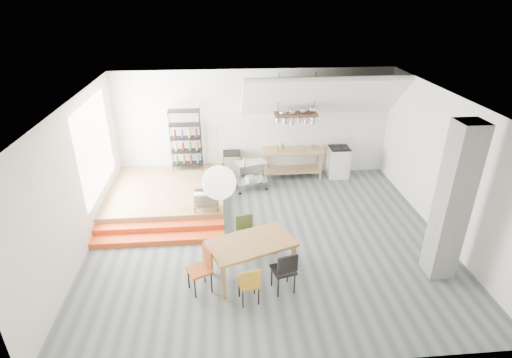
{
  "coord_description": "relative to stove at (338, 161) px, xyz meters",
  "views": [
    {
      "loc": [
        -0.94,
        -7.68,
        5.27
      ],
      "look_at": [
        -0.2,
        0.8,
        1.14
      ],
      "focal_mm": 28.0,
      "sensor_mm": 36.0,
      "label": 1
    }
  ],
  "objects": [
    {
      "name": "dining_table",
      "position": [
        -2.97,
        -4.41,
        0.21
      ],
      "size": [
        1.86,
        1.44,
        0.78
      ],
      "rotation": [
        0.0,
        0.0,
        0.36
      ],
      "color": "brown",
      "rests_on": "ground"
    },
    {
      "name": "wire_shelving",
      "position": [
        -4.5,
        0.04,
        0.85
      ],
      "size": [
        0.88,
        0.38,
        1.8
      ],
      "color": "black",
      "rests_on": "platform"
    },
    {
      "name": "stove",
      "position": [
        0.0,
        0.0,
        0.0
      ],
      "size": [
        0.6,
        0.6,
        1.18
      ],
      "color": "white",
      "rests_on": "ground"
    },
    {
      "name": "chair_olive",
      "position": [
        -3.03,
        -3.65,
        0.04
      ],
      "size": [
        0.49,
        0.49,
        0.88
      ],
      "rotation": [
        0.0,
        0.0,
        0.24
      ],
      "color": "#495729",
      "rests_on": "ground"
    },
    {
      "name": "window_pane",
      "position": [
        -6.48,
        -1.66,
        1.32
      ],
      "size": [
        0.02,
        2.5,
        2.2
      ],
      "primitive_type": "cube",
      "color": "white",
      "rests_on": "wall_left"
    },
    {
      "name": "mini_fridge",
      "position": [
        -3.21,
        0.04,
        -0.05
      ],
      "size": [
        0.5,
        0.5,
        0.86
      ],
      "primitive_type": "cube",
      "color": "black",
      "rests_on": "ground"
    },
    {
      "name": "microwave_shelf",
      "position": [
        -3.9,
        -2.41,
        0.07
      ],
      "size": [
        0.6,
        0.4,
        0.16
      ],
      "color": "olive",
      "rests_on": "platform"
    },
    {
      "name": "wall_left",
      "position": [
        -6.5,
        -3.16,
        1.12
      ],
      "size": [
        0.04,
        7.0,
        3.2
      ],
      "primitive_type": "cube",
      "color": "silver",
      "rests_on": "ground"
    },
    {
      "name": "platform",
      "position": [
        -5.0,
        -1.16,
        -0.28
      ],
      "size": [
        3.0,
        3.0,
        0.4
      ],
      "primitive_type": "cube",
      "color": "olive",
      "rests_on": "ground"
    },
    {
      "name": "ceiling",
      "position": [
        -2.5,
        -3.16,
        2.72
      ],
      "size": [
        8.0,
        7.0,
        0.02
      ],
      "primitive_type": "cube",
      "color": "white",
      "rests_on": "wall_back"
    },
    {
      "name": "rolling_cart",
      "position": [
        -2.7,
        -0.69,
        0.07
      ],
      "size": [
        0.95,
        0.68,
        0.85
      ],
      "rotation": [
        0.0,
        0.0,
        0.26
      ],
      "color": "silver",
      "rests_on": "ground"
    },
    {
      "name": "concrete_column",
      "position": [
        0.8,
        -4.66,
        1.12
      ],
      "size": [
        0.5,
        0.5,
        3.2
      ],
      "primitive_type": "cube",
      "color": "slate",
      "rests_on": "ground"
    },
    {
      "name": "step_lower",
      "position": [
        -5.0,
        -3.11,
        -0.41
      ],
      "size": [
        3.0,
        0.35,
        0.13
      ],
      "primitive_type": "cube",
      "color": "#DA4919",
      "rests_on": "ground"
    },
    {
      "name": "wall_back",
      "position": [
        -2.5,
        0.34,
        1.12
      ],
      "size": [
        8.0,
        0.04,
        3.2
      ],
      "primitive_type": "cube",
      "color": "silver",
      "rests_on": "ground"
    },
    {
      "name": "step_upper",
      "position": [
        -5.0,
        -2.76,
        -0.35
      ],
      "size": [
        3.0,
        0.35,
        0.27
      ],
      "primitive_type": "cube",
      "color": "#DA4919",
      "rests_on": "ground"
    },
    {
      "name": "chair_mustard",
      "position": [
        -3.06,
        -5.23,
        0.0
      ],
      "size": [
        0.43,
        0.43,
        0.81
      ],
      "rotation": [
        0.0,
        0.0,
        3.32
      ],
      "color": "#AE821D",
      "rests_on": "ground"
    },
    {
      "name": "pot_rack",
      "position": [
        -1.37,
        -0.23,
        1.5
      ],
      "size": [
        1.2,
        0.5,
        1.43
      ],
      "color": "#392617",
      "rests_on": "ceiling"
    },
    {
      "name": "chair_red",
      "position": [
        -3.91,
        -4.76,
        0.06
      ],
      "size": [
        0.55,
        0.55,
        0.91
      ],
      "rotation": [
        0.0,
        0.0,
        -1.14
      ],
      "color": "#A44417",
      "rests_on": "ground"
    },
    {
      "name": "kitchen_counter",
      "position": [
        -1.4,
        -0.01,
        0.15
      ],
      "size": [
        1.8,
        0.6,
        0.91
      ],
      "color": "olive",
      "rests_on": "ground"
    },
    {
      "name": "paper_lantern",
      "position": [
        -3.54,
        -4.62,
        1.72
      ],
      "size": [
        0.6,
        0.6,
        0.6
      ],
      "primitive_type": "sphere",
      "color": "white",
      "rests_on": "ceiling"
    },
    {
      "name": "microwave",
      "position": [
        -3.9,
        -2.41,
        0.24
      ],
      "size": [
        0.56,
        0.38,
        0.3
      ],
      "primitive_type": "imported",
      "rotation": [
        0.0,
        0.0,
        -0.02
      ],
      "color": "beige",
      "rests_on": "microwave_shelf"
    },
    {
      "name": "slope_ceiling",
      "position": [
        -0.7,
        -0.26,
        2.07
      ],
      "size": [
        4.4,
        1.44,
        1.32
      ],
      "primitive_type": "cube",
      "rotation": [
        -0.73,
        0.0,
        0.0
      ],
      "color": "white",
      "rests_on": "wall_back"
    },
    {
      "name": "chair_black",
      "position": [
        -2.39,
        -4.98,
        0.06
      ],
      "size": [
        0.5,
        0.5,
        0.9
      ],
      "rotation": [
        0.0,
        0.0,
        3.39
      ],
      "color": "black",
      "rests_on": "ground"
    },
    {
      "name": "bowl",
      "position": [
        -1.21,
        -0.06,
        0.45
      ],
      "size": [
        0.25,
        0.25,
        0.05
      ],
      "primitive_type": "imported",
      "rotation": [
        0.0,
        0.0,
        0.31
      ],
      "color": "silver",
      "rests_on": "kitchen_counter"
    },
    {
      "name": "wall_right",
      "position": [
        1.5,
        -3.16,
        1.12
      ],
      "size": [
        0.04,
        7.0,
        3.2
      ],
      "primitive_type": "cube",
      "color": "silver",
      "rests_on": "ground"
    },
    {
      "name": "floor",
      "position": [
        -2.5,
        -3.16,
        -0.48
      ],
      "size": [
        8.0,
        8.0,
        0.0
      ],
      "primitive_type": "plane",
      "color": "#4A5255",
      "rests_on": "ground"
    }
  ]
}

